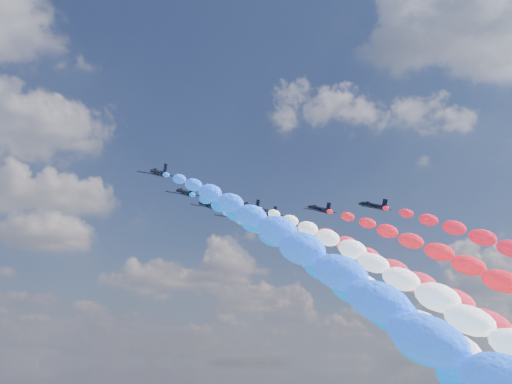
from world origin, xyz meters
TOP-DOWN VIEW (x-y plane):
  - jet_0 at (-27.69, -7.06)m, footprint 8.43×11.45m
  - trail_0 at (-27.69, -57.52)m, footprint 5.66×97.60m
  - jet_1 at (-17.32, 5.01)m, footprint 8.35×11.39m
  - trail_1 at (-17.32, -45.45)m, footprint 5.66×97.60m
  - jet_2 at (-8.01, 13.65)m, footprint 8.64×11.60m
  - trail_2 at (-8.01, -36.81)m, footprint 5.66×97.60m
  - jet_3 at (1.65, 10.08)m, footprint 8.49×11.50m
  - trail_3 at (1.65, -40.38)m, footprint 5.66×97.60m
  - jet_4 at (1.76, 21.23)m, footprint 9.11×11.93m
  - trail_4 at (1.76, -29.23)m, footprint 5.66×97.60m
  - jet_5 at (8.76, 14.25)m, footprint 8.74×11.68m
  - trail_5 at (8.76, -36.21)m, footprint 5.66×97.60m
  - jet_6 at (17.95, 4.79)m, footprint 8.53×11.52m
  - trail_6 at (17.95, -45.67)m, footprint 5.66×97.60m
  - jet_7 at (27.54, -4.24)m, footprint 9.10×11.93m

SIDE VIEW (x-z plane):
  - trail_0 at x=-27.69m, z-range 62.71..113.27m
  - trail_1 at x=-17.32m, z-range 62.71..113.27m
  - trail_2 at x=-8.01m, z-range 62.71..113.27m
  - trail_3 at x=1.65m, z-range 62.71..113.27m
  - trail_4 at x=1.76m, z-range 62.71..113.27m
  - trail_5 at x=8.76m, z-range 62.71..113.27m
  - trail_6 at x=17.95m, z-range 62.71..113.27m
  - jet_0 at x=-27.69m, z-range 108.99..114.89m
  - jet_1 at x=-17.32m, z-range 108.99..114.89m
  - jet_2 at x=-8.01m, z-range 108.99..114.89m
  - jet_3 at x=1.65m, z-range 108.99..114.89m
  - jet_4 at x=1.76m, z-range 108.99..114.89m
  - jet_5 at x=8.76m, z-range 108.99..114.89m
  - jet_6 at x=17.95m, z-range 108.99..114.89m
  - jet_7 at x=27.54m, z-range 108.99..114.89m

